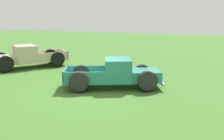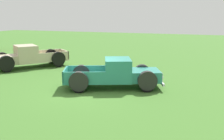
# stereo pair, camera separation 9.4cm
# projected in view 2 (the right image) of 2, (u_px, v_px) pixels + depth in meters

# --- Properties ---
(ground_plane) EXTENTS (80.00, 80.00, 0.00)m
(ground_plane) POSITION_uv_depth(u_px,v_px,m) (89.00, 90.00, 12.33)
(ground_plane) COLOR #3D6B28
(pickup_truck_foreground) EXTENTS (3.44, 5.05, 1.46)m
(pickup_truck_foreground) POSITION_uv_depth(u_px,v_px,m) (119.00, 74.00, 12.58)
(pickup_truck_foreground) COLOR #2D8475
(pickup_truck_foreground) RESTS_ON ground_plane
(pickup_truck_behind_left) EXTENTS (5.08, 4.52, 1.55)m
(pickup_truck_behind_left) POSITION_uv_depth(u_px,v_px,m) (25.00, 57.00, 17.37)
(pickup_truck_behind_left) COLOR #C6B793
(pickup_truck_behind_left) RESTS_ON ground_plane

